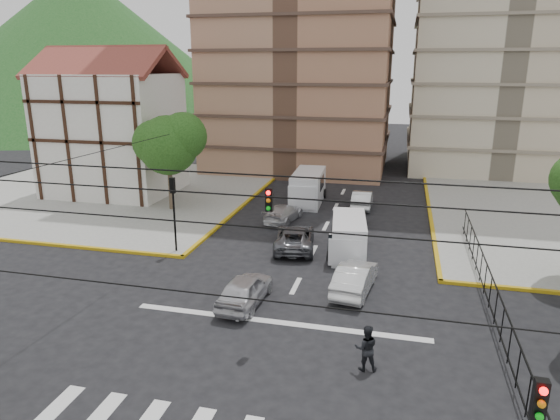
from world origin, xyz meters
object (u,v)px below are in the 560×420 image
(pedestrian_crosswalk, at_px, (366,348))
(van_right_lane, at_px, (348,238))
(traffic_light_nw, at_px, (173,202))
(car_silver_front_left, at_px, (245,290))
(car_white_front_right, at_px, (355,278))
(van_left_lane, at_px, (308,189))

(pedestrian_crosswalk, bearing_deg, van_right_lane, -91.01)
(van_right_lane, height_order, pedestrian_crosswalk, van_right_lane)
(traffic_light_nw, bearing_deg, van_right_lane, 11.79)
(car_silver_front_left, relative_size, car_white_front_right, 0.95)
(van_left_lane, relative_size, car_silver_front_left, 1.37)
(van_right_lane, distance_m, car_white_front_right, 4.86)
(traffic_light_nw, xyz_separation_m, pedestrian_crosswalk, (11.75, -9.20, -2.23))
(van_right_lane, bearing_deg, car_white_front_right, -86.66)
(van_left_lane, height_order, car_white_front_right, van_left_lane)
(van_left_lane, xyz_separation_m, car_white_front_right, (5.27, -15.34, -0.51))
(traffic_light_nw, distance_m, car_silver_front_left, 8.27)
(van_right_lane, height_order, car_white_front_right, van_right_lane)
(traffic_light_nw, relative_size, van_left_lane, 0.77)
(car_white_front_right, relative_size, pedestrian_crosswalk, 2.49)
(van_right_lane, distance_m, car_silver_front_left, 8.31)
(traffic_light_nw, height_order, van_left_lane, traffic_light_nw)
(car_silver_front_left, bearing_deg, car_white_front_right, -148.83)
(van_right_lane, distance_m, van_left_lane, 11.45)
(traffic_light_nw, xyz_separation_m, van_left_lane, (5.46, 12.63, -1.88))
(van_right_lane, height_order, car_silver_front_left, van_right_lane)
(traffic_light_nw, height_order, car_silver_front_left, traffic_light_nw)
(traffic_light_nw, relative_size, car_white_front_right, 1.01)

